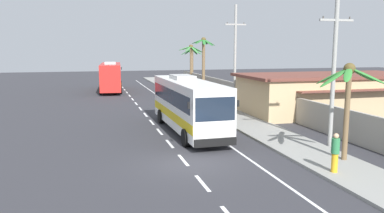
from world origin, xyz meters
name	(u,v)px	position (x,y,z in m)	size (l,w,h in m)	color
ground_plane	(186,164)	(0.00, 0.00, 0.00)	(160.00, 160.00, 0.00)	#303035
sidewalk_kerb	(240,119)	(6.80, 10.00, 0.07)	(3.20, 90.00, 0.14)	gray
lane_markings	(167,113)	(1.94, 14.75, 0.00)	(3.43, 71.00, 0.01)	white
boundary_wall	(262,100)	(10.60, 14.00, 0.96)	(0.24, 60.00, 1.93)	#9E998E
coach_bus_foreground	(188,103)	(1.87, 7.14, 1.94)	(2.99, 11.33, 3.73)	white
coach_bus_far_lane	(111,76)	(-1.84, 33.61, 2.02)	(3.48, 11.46, 3.89)	red
motorcycle_beside_bus	(179,103)	(3.43, 16.49, 0.63)	(0.56, 1.96, 1.54)	black
pedestrian_near_kerb	(335,152)	(5.95, -3.30, 1.07)	(0.36, 0.36, 1.76)	gold
utility_pole_nearest	(334,67)	(8.70, 1.03, 4.54)	(2.07, 0.24, 8.76)	#9E9E99
utility_pole_mid	(235,56)	(8.62, 15.90, 4.93)	(2.03, 0.24, 9.53)	#9E9E99
palm_nearest	(192,59)	(10.89, 39.87, 4.00)	(3.77, 3.57, 5.81)	brown
palm_second	(348,88)	(7.59, -1.71, 3.71)	(3.27, 3.13, 4.90)	brown
palm_third	(203,57)	(8.43, 25.52, 4.62)	(2.71, 2.86, 6.87)	brown
palm_fourth	(191,58)	(8.45, 31.46, 4.33)	(3.26, 3.07, 6.09)	brown
roadside_building	(329,93)	(15.59, 11.29, 1.72)	(15.56, 7.72, 3.41)	tan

